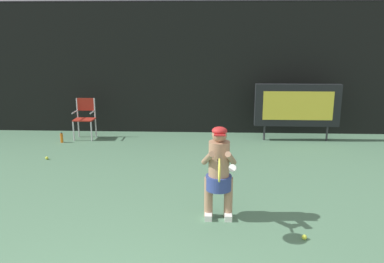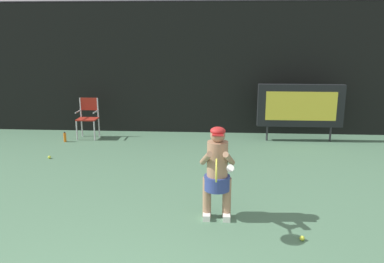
# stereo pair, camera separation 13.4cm
# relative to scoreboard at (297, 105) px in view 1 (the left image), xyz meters

# --- Properties ---
(backdrop_screen) EXTENTS (18.00, 0.12, 3.66)m
(backdrop_screen) POSITION_rel_scoreboard_xyz_m (-3.28, 0.85, 0.86)
(backdrop_screen) COLOR black
(backdrop_screen) RESTS_ON ground
(scoreboard) EXTENTS (2.20, 0.21, 1.50)m
(scoreboard) POSITION_rel_scoreboard_xyz_m (0.00, 0.00, 0.00)
(scoreboard) COLOR black
(scoreboard) RESTS_ON ground
(umpire_chair) EXTENTS (0.52, 0.44, 1.08)m
(umpire_chair) POSITION_rel_scoreboard_xyz_m (-5.63, -0.03, -0.33)
(umpire_chair) COLOR #B7B7BC
(umpire_chair) RESTS_ON ground
(water_bottle) EXTENTS (0.07, 0.07, 0.27)m
(water_bottle) POSITION_rel_scoreboard_xyz_m (-6.13, -0.49, -0.82)
(water_bottle) COLOR orange
(water_bottle) RESTS_ON ground
(tennis_player) EXTENTS (0.53, 0.61, 1.42)m
(tennis_player) POSITION_rel_scoreboard_xyz_m (-2.15, -4.64, -0.19)
(tennis_player) COLOR white
(tennis_player) RESTS_ON ground
(tennis_racket) EXTENTS (0.03, 0.60, 0.31)m
(tennis_racket) POSITION_rel_scoreboard_xyz_m (-2.16, -5.28, 0.05)
(tennis_racket) COLOR black
(tennis_ball_loose) EXTENTS (0.07, 0.07, 0.07)m
(tennis_ball_loose) POSITION_rel_scoreboard_xyz_m (-5.94, -1.93, -0.91)
(tennis_ball_loose) COLOR #CCDB3D
(tennis_ball_loose) RESTS_ON ground
(tennis_ball_spare) EXTENTS (0.07, 0.07, 0.07)m
(tennis_ball_spare) POSITION_rel_scoreboard_xyz_m (-0.99, -5.26, -0.91)
(tennis_ball_spare) COLOR #CCDB3D
(tennis_ball_spare) RESTS_ON ground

